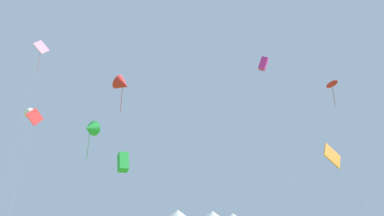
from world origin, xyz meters
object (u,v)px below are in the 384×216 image
object	(u,v)px
kite_pink_diamond	(41,50)
kite_red_delta	(123,84)
kite_magenta_box	(263,64)
kite_red_diamond	(35,117)
kite_green_delta	(90,128)
kite_red_parafoil	(332,84)
kite_orange_diamond	(332,156)
kite_green_box	(123,162)
kite_white_delta	(31,114)

from	to	relation	value
kite_pink_diamond	kite_red_delta	bearing A→B (deg)	45.25
kite_magenta_box	kite_red_diamond	distance (m)	35.14
kite_green_delta	kite_red_parafoil	size ratio (longest dim) A/B	0.79
kite_red_parafoil	kite_orange_diamond	bearing A→B (deg)	-122.93
kite_green_delta	kite_orange_diamond	distance (m)	38.68
kite_orange_diamond	kite_red_diamond	distance (m)	38.79
kite_orange_diamond	kite_green_box	bearing A→B (deg)	153.02
kite_magenta_box	kite_white_delta	size ratio (longest dim) A/B	1.22
kite_red_delta	kite_orange_diamond	world-z (taller)	kite_red_delta
kite_green_delta	kite_magenta_box	bearing A→B (deg)	-17.23
kite_magenta_box	kite_red_parafoil	bearing A→B (deg)	0.43
kite_green_box	kite_green_delta	distance (m)	17.87
kite_white_delta	kite_orange_diamond	bearing A→B (deg)	-36.19
kite_green_box	kite_green_delta	xyz separation A→B (m)	(-7.90, 13.96, 7.87)
kite_green_delta	kite_red_diamond	size ratio (longest dim) A/B	1.05
kite_pink_diamond	kite_orange_diamond	bearing A→B (deg)	-19.83
kite_red_delta	kite_red_diamond	world-z (taller)	kite_red_delta
kite_magenta_box	kite_green_delta	distance (m)	30.67
kite_red_delta	kite_orange_diamond	size ratio (longest dim) A/B	2.89
kite_pink_diamond	kite_green_delta	xyz separation A→B (m)	(4.72, 12.49, -7.79)
kite_magenta_box	kite_white_delta	xyz separation A→B (m)	(-40.65, 14.34, -4.71)
kite_red_diamond	kite_green_delta	bearing A→B (deg)	55.57
kite_green_delta	kite_red_diamond	xyz separation A→B (m)	(-5.75, -8.39, -0.78)
kite_red_parafoil	kite_pink_diamond	bearing A→B (deg)	-174.93
kite_green_box	kite_orange_diamond	world-z (taller)	kite_green_box
kite_magenta_box	kite_red_parafoil	distance (m)	11.30
kite_green_box	kite_red_diamond	world-z (taller)	kite_red_diamond
kite_pink_diamond	kite_red_diamond	xyz separation A→B (m)	(-1.03, 4.10, -8.56)
kite_red_delta	kite_white_delta	world-z (taller)	kite_red_delta
kite_red_diamond	kite_pink_diamond	bearing A→B (deg)	-75.85
kite_green_box	kite_red_delta	xyz separation A→B (m)	(-2.65, 11.53, 15.10)
kite_white_delta	kite_red_parafoil	world-z (taller)	kite_red_parafoil
kite_pink_diamond	kite_red_delta	size ratio (longest dim) A/B	1.02
kite_red_delta	kite_red_parafoil	distance (m)	34.26
kite_green_box	kite_white_delta	xyz separation A→B (m)	(-20.49, 19.60, 11.96)
kite_magenta_box	kite_green_box	distance (m)	26.68
kite_pink_diamond	kite_white_delta	size ratio (longest dim) A/B	1.19
kite_pink_diamond	kite_orange_diamond	distance (m)	39.10
kite_pink_diamond	kite_red_parafoil	size ratio (longest dim) A/B	1.15
kite_red_delta	kite_green_delta	distance (m)	9.26
kite_green_box	kite_red_parafoil	size ratio (longest dim) A/B	0.43
kite_red_diamond	kite_magenta_box	bearing A→B (deg)	-0.53
kite_green_delta	kite_red_parafoil	distance (m)	40.25
kite_green_delta	kite_red_delta	bearing A→B (deg)	-24.86
kite_pink_diamond	kite_magenta_box	size ratio (longest dim) A/B	0.98
kite_red_diamond	kite_green_box	bearing A→B (deg)	-22.20
kite_green_box	kite_white_delta	bearing A→B (deg)	136.27
kite_white_delta	kite_red_diamond	world-z (taller)	kite_white_delta
kite_red_diamond	kite_red_parafoil	size ratio (longest dim) A/B	0.75
kite_green_delta	kite_orange_diamond	bearing A→B (deg)	-40.58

